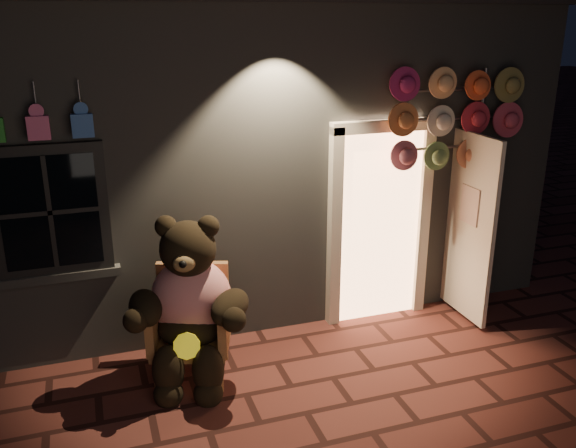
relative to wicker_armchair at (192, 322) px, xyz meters
name	(u,v)px	position (x,y,z in m)	size (l,w,h in m)	color
ground	(307,413)	(0.78, -0.96, -0.51)	(60.00, 60.00, 0.00)	brown
shop_building	(205,130)	(0.78, 3.02, 1.23)	(7.30, 5.95, 3.51)	slate
wicker_armchair	(192,322)	(0.00, 0.00, 0.00)	(0.84, 0.81, 1.02)	#9B6B3C
teddy_bear	(190,305)	(-0.03, -0.13, 0.24)	(1.12, 1.03, 1.61)	red
hat_rack	(454,120)	(2.84, 0.31, 1.67)	(1.53, 0.22, 2.70)	#59595E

